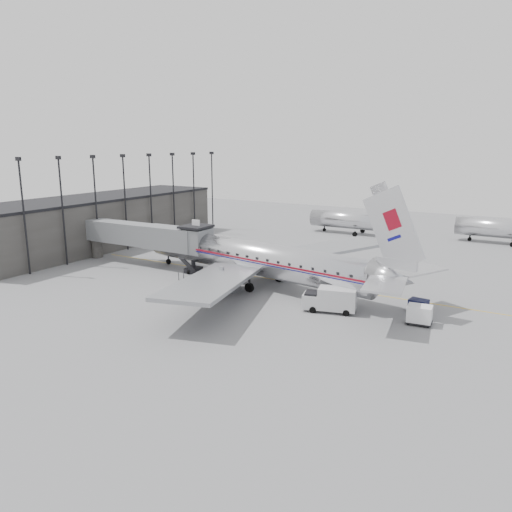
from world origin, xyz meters
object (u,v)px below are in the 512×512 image
Objects in this scene: service_van at (330,299)px; baggage_cart_white at (420,314)px; airliner at (256,258)px; ramp_worker at (206,296)px; baggage_cart_navy at (418,306)px.

service_van is 8.81m from baggage_cart_white.
airliner is 16.55× the size of baggage_cart_white.
ramp_worker is (-12.84, -3.98, -0.57)m from service_van.
baggage_cart_navy is at bearing 99.33° from baggage_cart_white.
service_van is at bearing 1.06° from ramp_worker.
baggage_cart_navy is (19.65, -0.86, -2.52)m from airliner.
airliner is 7.20× the size of service_van.
service_van is at bearing -145.73° from baggage_cart_navy.
airliner reaches higher than ramp_worker.
airliner reaches higher than baggage_cart_white.
airliner reaches higher than service_van.
baggage_cart_navy is at bearing 6.93° from airliner.
airliner is 12.82m from service_van.
baggage_cart_navy is at bearing 12.82° from service_van.
airliner reaches higher than baggage_cart_navy.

